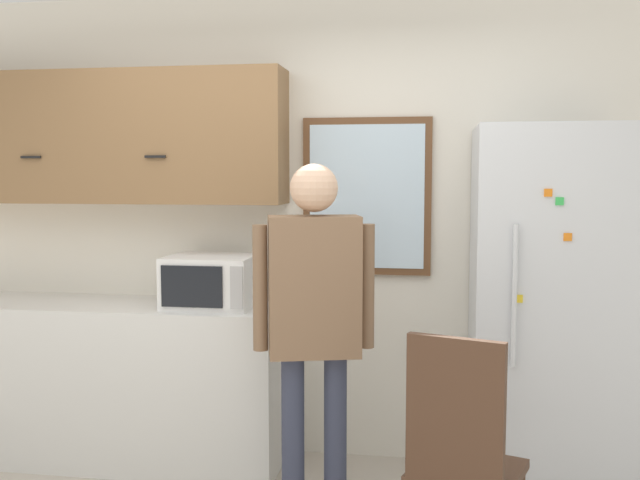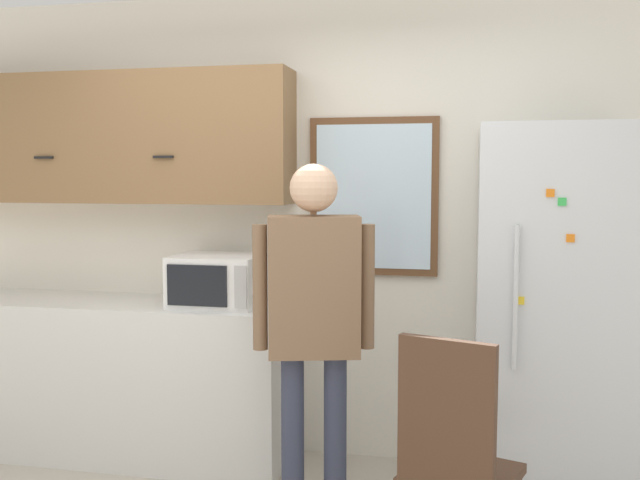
{
  "view_description": "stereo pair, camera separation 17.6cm",
  "coord_description": "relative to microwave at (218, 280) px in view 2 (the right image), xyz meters",
  "views": [
    {
      "loc": [
        0.77,
        -2.37,
        1.66
      ],
      "look_at": [
        0.23,
        0.94,
        1.35
      ],
      "focal_mm": 40.0,
      "sensor_mm": 36.0,
      "label": 1
    },
    {
      "loc": [
        0.94,
        -2.34,
        1.66
      ],
      "look_at": [
        0.23,
        0.94,
        1.35
      ],
      "focal_mm": 40.0,
      "sensor_mm": 36.0,
      "label": 2
    }
  ],
  "objects": [
    {
      "name": "microwave",
      "position": [
        0.0,
        0.0,
        0.0
      ],
      "size": [
        0.48,
        0.41,
        0.29
      ],
      "color": "white",
      "rests_on": "counter"
    },
    {
      "name": "counter",
      "position": [
        -0.68,
        0.01,
        -0.6
      ],
      "size": [
        2.13,
        0.56,
        0.92
      ],
      "color": "silver",
      "rests_on": "ground_plane"
    },
    {
      "name": "chair",
      "position": [
        1.34,
        -1.0,
        -0.51
      ],
      "size": [
        0.53,
        0.53,
        1.05
      ],
      "rotation": [
        0.0,
        0.0,
        2.81
      ],
      "color": "#472D1E",
      "rests_on": "ground_plane"
    },
    {
      "name": "person",
      "position": [
        0.67,
        -0.5,
        -0.02
      ],
      "size": [
        0.56,
        0.32,
        1.71
      ],
      "rotation": [
        0.0,
        0.0,
        0.26
      ],
      "color": "#33384C",
      "rests_on": "ground_plane"
    },
    {
      "name": "upper_cabinets",
      "position": [
        -0.68,
        0.14,
        0.81
      ],
      "size": [
        2.13,
        0.32,
        0.76
      ],
      "color": "olive"
    },
    {
      "name": "refrigerator",
      "position": [
        1.8,
        -0.07,
        -0.12
      ],
      "size": [
        0.76,
        0.74,
        1.9
      ],
      "color": "silver",
      "rests_on": "ground_plane"
    },
    {
      "name": "window",
      "position": [
        0.84,
        0.28,
        0.47
      ],
      "size": [
        0.73,
        0.05,
        0.9
      ],
      "color": "brown"
    },
    {
      "name": "back_wall",
      "position": [
        0.46,
        0.32,
        0.28
      ],
      "size": [
        6.0,
        0.06,
        2.7
      ],
      "color": "silver",
      "rests_on": "ground_plane"
    }
  ]
}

